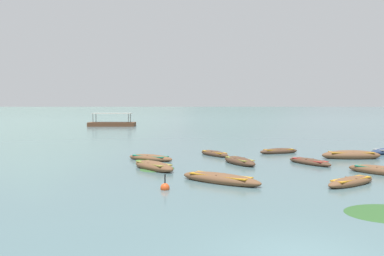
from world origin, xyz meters
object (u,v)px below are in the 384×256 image
(rowboat_10, at_px, (154,166))
(ferry_0, at_px, (112,124))
(mooring_buoy, at_px, (165,188))
(rowboat_9, at_px, (215,154))
(rowboat_11, at_px, (150,158))
(rowboat_5, at_px, (220,179))
(rowboat_7, at_px, (279,151))
(rowboat_4, at_px, (380,171))
(rowboat_0, at_px, (239,161))
(rowboat_8, at_px, (309,162))
(rowboat_3, at_px, (351,155))
(rowboat_2, at_px, (351,182))

(rowboat_10, xyz_separation_m, ferry_0, (-11.06, 50.24, 0.26))
(mooring_buoy, bearing_deg, rowboat_9, 75.98)
(rowboat_10, distance_m, ferry_0, 51.44)
(rowboat_11, bearing_deg, ferry_0, 102.86)
(rowboat_5, xyz_separation_m, rowboat_7, (5.63, 12.23, -0.02))
(rowboat_4, height_order, rowboat_9, rowboat_4)
(rowboat_0, xyz_separation_m, rowboat_8, (4.46, -0.12, -0.03))
(rowboat_9, height_order, ferry_0, ferry_0)
(rowboat_10, xyz_separation_m, mooring_buoy, (0.92, -5.86, -0.10))
(rowboat_9, bearing_deg, rowboat_4, -44.90)
(rowboat_4, xyz_separation_m, rowboat_10, (-12.46, 1.79, 0.01))
(rowboat_3, relative_size, rowboat_4, 1.22)
(rowboat_0, height_order, rowboat_7, rowboat_0)
(rowboat_4, bearing_deg, rowboat_3, 80.61)
(rowboat_4, xyz_separation_m, rowboat_5, (-8.93, -2.43, 0.01))
(rowboat_9, bearing_deg, rowboat_2, -64.15)
(rowboat_7, xyz_separation_m, rowboat_11, (-9.69, -3.89, -0.00))
(rowboat_7, height_order, mooring_buoy, mooring_buoy)
(rowboat_0, relative_size, rowboat_8, 1.01)
(rowboat_3, height_order, rowboat_5, rowboat_3)
(rowboat_0, bearing_deg, rowboat_10, -157.70)
(rowboat_0, bearing_deg, rowboat_4, -29.04)
(rowboat_3, height_order, rowboat_9, rowboat_3)
(rowboat_8, bearing_deg, rowboat_9, 141.59)
(rowboat_7, distance_m, ferry_0, 46.82)
(ferry_0, bearing_deg, rowboat_4, -65.67)
(rowboat_3, distance_m, rowboat_5, 13.48)
(rowboat_2, bearing_deg, rowboat_7, 92.07)
(rowboat_11, height_order, mooring_buoy, mooring_buoy)
(rowboat_7, distance_m, rowboat_9, 5.31)
(rowboat_10, relative_size, mooring_buoy, 4.44)
(rowboat_0, relative_size, rowboat_2, 1.09)
(rowboat_8, xyz_separation_m, rowboat_10, (-9.77, -2.06, 0.05))
(ferry_0, bearing_deg, rowboat_0, -71.19)
(rowboat_2, bearing_deg, mooring_buoy, -173.89)
(rowboat_8, height_order, rowboat_10, rowboat_10)
(rowboat_4, height_order, ferry_0, ferry_0)
(rowboat_9, bearing_deg, rowboat_11, -151.45)
(rowboat_9, bearing_deg, rowboat_0, -73.94)
(rowboat_7, relative_size, rowboat_9, 1.02)
(ferry_0, bearing_deg, rowboat_3, -61.56)
(rowboat_0, height_order, ferry_0, ferry_0)
(ferry_0, distance_m, mooring_buoy, 57.37)
(ferry_0, relative_size, mooring_buoy, 10.00)
(rowboat_10, bearing_deg, rowboat_0, 22.30)
(rowboat_11, bearing_deg, rowboat_0, -18.37)
(rowboat_5, distance_m, rowboat_7, 13.46)
(rowboat_0, distance_m, rowboat_11, 6.15)
(rowboat_5, bearing_deg, mooring_buoy, -147.77)
(rowboat_11, bearing_deg, rowboat_10, -82.68)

